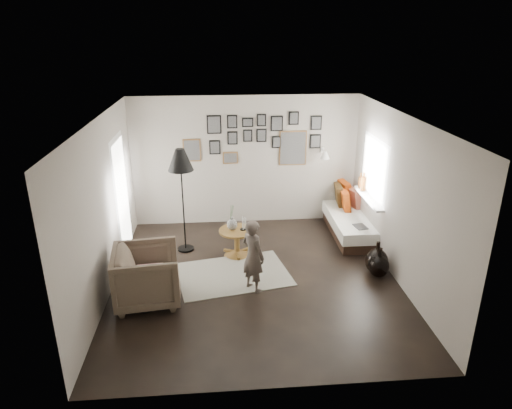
{
  "coord_description": "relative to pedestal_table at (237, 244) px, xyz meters",
  "views": [
    {
      "loc": [
        -0.54,
        -6.4,
        3.79
      ],
      "look_at": [
        0.05,
        0.5,
        1.1
      ],
      "focal_mm": 32.0,
      "sensor_mm": 36.0,
      "label": 1
    }
  ],
  "objects": [
    {
      "name": "child",
      "position": [
        0.19,
        -1.15,
        0.35
      ],
      "size": [
        0.48,
        0.5,
        1.16
      ],
      "primitive_type": "imported",
      "rotation": [
        0.0,
        0.0,
        2.25
      ],
      "color": "#554A43",
      "rests_on": "ground"
    },
    {
      "name": "wall_front",
      "position": [
        0.25,
        -3.26,
        1.07
      ],
      "size": [
        4.5,
        0.0,
        4.5
      ],
      "primitive_type": "plane",
      "rotation": [
        -1.57,
        0.0,
        0.0
      ],
      "color": "#A39A8E",
      "rests_on": "ground"
    },
    {
      "name": "demijohn_small",
      "position": [
        2.25,
        -0.94,
        -0.04
      ],
      "size": [
        0.33,
        0.33,
        0.51
      ],
      "color": "black",
      "rests_on": "ground"
    },
    {
      "name": "vase",
      "position": [
        -0.08,
        0.02,
        0.4
      ],
      "size": [
        0.18,
        0.18,
        0.45
      ],
      "color": "black",
      "rests_on": "pedestal_table"
    },
    {
      "name": "wall_sconce",
      "position": [
        1.8,
        1.27,
        1.23
      ],
      "size": [
        0.18,
        0.36,
        0.16
      ],
      "color": "white",
      "rests_on": "wall_back"
    },
    {
      "name": "ceiling",
      "position": [
        0.25,
        -0.86,
        2.37
      ],
      "size": [
        4.8,
        4.8,
        0.0
      ],
      "primitive_type": "plane",
      "rotation": [
        3.14,
        0.0,
        0.0
      ],
      "color": "white",
      "rests_on": "wall_back"
    },
    {
      "name": "gallery_wall",
      "position": [
        0.54,
        1.52,
        1.51
      ],
      "size": [
        2.74,
        0.03,
        1.08
      ],
      "color": "brown",
      "rests_on": "wall_back"
    },
    {
      "name": "pedestal_table",
      "position": [
        0.0,
        0.0,
        0.0
      ],
      "size": [
        0.63,
        0.63,
        0.49
      ],
      "rotation": [
        0.0,
        0.0,
        0.31
      ],
      "color": "brown",
      "rests_on": "ground"
    },
    {
      "name": "door_left",
      "position": [
        -1.98,
        0.34,
        0.82
      ],
      "size": [
        0.0,
        2.14,
        2.14
      ],
      "color": "white",
      "rests_on": "wall_left"
    },
    {
      "name": "floor_lamp",
      "position": [
        -0.93,
        0.3,
        1.4
      ],
      "size": [
        0.44,
        0.44,
        1.89
      ],
      "rotation": [
        0.0,
        0.0,
        -0.14
      ],
      "color": "black",
      "rests_on": "ground"
    },
    {
      "name": "window_right",
      "position": [
        2.43,
        0.48,
        0.7
      ],
      "size": [
        0.15,
        1.32,
        1.3
      ],
      "color": "white",
      "rests_on": "wall_right"
    },
    {
      "name": "wall_right",
      "position": [
        2.5,
        -0.86,
        1.07
      ],
      "size": [
        0.0,
        4.8,
        4.8
      ],
      "primitive_type": "plane",
      "rotation": [
        1.57,
        0.0,
        -1.57
      ],
      "color": "#A39A8E",
      "rests_on": "ground"
    },
    {
      "name": "demijohn_large",
      "position": [
        2.25,
        -0.82,
        -0.01
      ],
      "size": [
        0.37,
        0.37,
        0.56
      ],
      "color": "black",
      "rests_on": "ground"
    },
    {
      "name": "armchair",
      "position": [
        -1.37,
        -1.35,
        0.2
      ],
      "size": [
        1.04,
        1.01,
        0.85
      ],
      "primitive_type": "imported",
      "rotation": [
        0.0,
        0.0,
        1.69
      ],
      "color": "brown",
      "rests_on": "ground"
    },
    {
      "name": "rug",
      "position": [
        -0.1,
        -0.68,
        -0.22
      ],
      "size": [
        1.99,
        1.57,
        0.01
      ],
      "primitive_type": "cube",
      "rotation": [
        0.0,
        0.0,
        0.2
      ],
      "color": "beige",
      "rests_on": "ground"
    },
    {
      "name": "ground",
      "position": [
        0.25,
        -0.86,
        -0.23
      ],
      "size": [
        4.8,
        4.8,
        0.0
      ],
      "primitive_type": "plane",
      "color": "black",
      "rests_on": "ground"
    },
    {
      "name": "wall_back",
      "position": [
        0.25,
        1.54,
        1.07
      ],
      "size": [
        4.5,
        0.0,
        4.5
      ],
      "primitive_type": "plane",
      "rotation": [
        1.57,
        0.0,
        0.0
      ],
      "color": "#A39A8E",
      "rests_on": "ground"
    },
    {
      "name": "candles",
      "position": [
        0.11,
        0.0,
        0.38
      ],
      "size": [
        0.11,
        0.11,
        0.23
      ],
      "color": "black",
      "rests_on": "pedestal_table"
    },
    {
      "name": "magazine_basket",
      "position": [
        -1.41,
        -1.5,
        -0.02
      ],
      "size": [
        0.45,
        0.45,
        0.43
      ],
      "rotation": [
        0.0,
        0.0,
        0.39
      ],
      "color": "black",
      "rests_on": "ground"
    },
    {
      "name": "armchair_cushion",
      "position": [
        -1.34,
        -1.3,
        0.25
      ],
      "size": [
        0.42,
        0.43,
        0.17
      ],
      "primitive_type": "cube",
      "rotation": [
        -0.21,
        0.0,
        0.08
      ],
      "color": "silver",
      "rests_on": "armchair"
    },
    {
      "name": "magazine_on_daybed",
      "position": [
        2.25,
        0.13,
        0.19
      ],
      "size": [
        0.24,
        0.3,
        0.01
      ],
      "primitive_type": "cube",
      "rotation": [
        0.0,
        0.0,
        0.16
      ],
      "color": "black",
      "rests_on": "daybed"
    },
    {
      "name": "wall_left",
      "position": [
        -2.0,
        -0.86,
        1.07
      ],
      "size": [
        0.0,
        4.8,
        4.8
      ],
      "primitive_type": "plane",
      "rotation": [
        1.57,
        0.0,
        1.57
      ],
      "color": "#A39A8E",
      "rests_on": "ground"
    },
    {
      "name": "daybed",
      "position": [
        2.25,
        0.76,
        0.04
      ],
      "size": [
        0.81,
        1.87,
        0.89
      ],
      "rotation": [
        0.0,
        0.0,
        -0.01
      ],
      "color": "black",
      "rests_on": "ground"
    }
  ]
}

